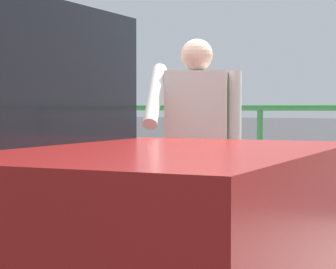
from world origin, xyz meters
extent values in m
cube|color=#9E9B93|center=(0.00, 1.68, 0.08)|extent=(36.00, 3.36, 0.16)
cylinder|color=slate|center=(-0.12, 0.50, 0.70)|extent=(0.07, 0.07, 1.09)
cylinder|color=slate|center=(-0.12, 0.50, 1.38)|extent=(0.16, 0.16, 0.27)
sphere|color=silver|center=(-0.12, 0.50, 1.54)|extent=(0.16, 0.16, 0.16)
cube|color=black|center=(-0.12, 0.42, 1.44)|extent=(0.09, 0.01, 0.07)
cube|color=green|center=(-0.12, 0.42, 1.34)|extent=(0.10, 0.01, 0.09)
cylinder|color=#1E233F|center=(0.49, 0.75, 0.55)|extent=(0.15, 0.15, 0.78)
cylinder|color=#1E233F|center=(0.30, 0.68, 0.55)|extent=(0.15, 0.15, 0.78)
cube|color=beige|center=(0.39, 0.71, 1.23)|extent=(0.46, 0.34, 0.59)
sphere|color=beige|center=(0.39, 0.71, 1.63)|extent=(0.21, 0.21, 0.21)
cylinder|color=beige|center=(0.63, 0.79, 1.25)|extent=(0.09, 0.09, 0.55)
cylinder|color=beige|center=(0.22, 0.46, 1.36)|extent=(0.24, 0.48, 0.43)
cylinder|color=#2D7A38|center=(0.00, 3.21, 1.28)|extent=(24.00, 0.06, 0.06)
cylinder|color=#2D7A38|center=(0.00, 3.21, 0.78)|extent=(24.00, 0.05, 0.05)
cylinder|color=#2D7A38|center=(-1.71, 3.21, 0.72)|extent=(0.06, 0.06, 1.13)
cylinder|color=#2D7A38|center=(0.00, 3.21, 0.72)|extent=(0.06, 0.06, 1.13)
camera|label=1|loc=(2.18, -3.36, 1.28)|focal=71.95mm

